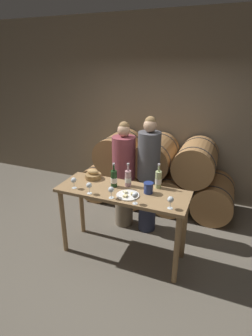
% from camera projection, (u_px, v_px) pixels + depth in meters
% --- Properties ---
extents(ground_plane, '(10.00, 10.00, 0.00)m').
position_uv_depth(ground_plane, '(123.00, 253.00, 3.57)').
color(ground_plane, '#665E51').
extents(stone_wall_back, '(10.00, 0.12, 3.20)m').
position_uv_depth(stone_wall_back, '(166.00, 111.00, 4.71)').
color(stone_wall_back, '#7F705B').
rests_on(stone_wall_back, ground_plane).
extents(barrel_stack, '(2.70, 0.88, 1.25)m').
position_uv_depth(barrel_stack, '(155.00, 174.00, 4.62)').
color(barrel_stack, '#9E7042').
rests_on(barrel_stack, ground_plane).
extents(tasting_table, '(1.63, 0.59, 0.96)m').
position_uv_depth(tasting_table, '(122.00, 201.00, 3.27)').
color(tasting_table, '#99754C').
rests_on(tasting_table, ground_plane).
extents(person_left, '(0.34, 0.34, 1.65)m').
position_uv_depth(person_left, '(124.00, 175.00, 3.92)').
color(person_left, '#756651').
rests_on(person_left, ground_plane).
extents(person_right, '(0.32, 0.32, 1.75)m').
position_uv_depth(person_right, '(148.00, 176.00, 3.76)').
color(person_right, '#2D334C').
rests_on(person_right, ground_plane).
extents(wine_bottle_red, '(0.08, 0.08, 0.31)m').
position_uv_depth(wine_bottle_red, '(114.00, 179.00, 3.26)').
color(wine_bottle_red, '#193819').
rests_on(wine_bottle_red, tasting_table).
extents(wine_bottle_white, '(0.08, 0.08, 0.32)m').
position_uv_depth(wine_bottle_white, '(158.00, 180.00, 3.23)').
color(wine_bottle_white, '#ADBC7F').
rests_on(wine_bottle_white, tasting_table).
extents(wine_bottle_rose, '(0.08, 0.08, 0.31)m').
position_uv_depth(wine_bottle_rose, '(128.00, 178.00, 3.28)').
color(wine_bottle_rose, '#BC8E93').
rests_on(wine_bottle_rose, tasting_table).
extents(blue_crock, '(0.12, 0.12, 0.13)m').
position_uv_depth(blue_crock, '(148.00, 187.00, 3.12)').
color(blue_crock, navy).
rests_on(blue_crock, tasting_table).
extents(bread_basket, '(0.22, 0.22, 0.13)m').
position_uv_depth(bread_basket, '(93.00, 175.00, 3.51)').
color(bread_basket, olive).
rests_on(bread_basket, tasting_table).
extents(cheese_plate, '(0.27, 0.27, 0.04)m').
position_uv_depth(cheese_plate, '(128.00, 195.00, 3.07)').
color(cheese_plate, white).
rests_on(cheese_plate, tasting_table).
extents(wine_glass_far_left, '(0.07, 0.07, 0.14)m').
position_uv_depth(wine_glass_far_left, '(74.00, 181.00, 3.22)').
color(wine_glass_far_left, white).
rests_on(wine_glass_far_left, tasting_table).
extents(wine_glass_left, '(0.07, 0.07, 0.14)m').
position_uv_depth(wine_glass_left, '(89.00, 186.00, 3.09)').
color(wine_glass_left, white).
rests_on(wine_glass_left, tasting_table).
extents(wine_glass_center, '(0.07, 0.07, 0.14)m').
position_uv_depth(wine_glass_center, '(111.00, 190.00, 2.99)').
color(wine_glass_center, white).
rests_on(wine_glass_center, tasting_table).
extents(wine_glass_right, '(0.07, 0.07, 0.14)m').
position_uv_depth(wine_glass_right, '(135.00, 195.00, 2.87)').
color(wine_glass_right, white).
rests_on(wine_glass_right, tasting_table).
extents(wine_glass_far_right, '(0.07, 0.07, 0.14)m').
position_uv_depth(wine_glass_far_right, '(171.00, 200.00, 2.77)').
color(wine_glass_far_right, white).
rests_on(wine_glass_far_right, tasting_table).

